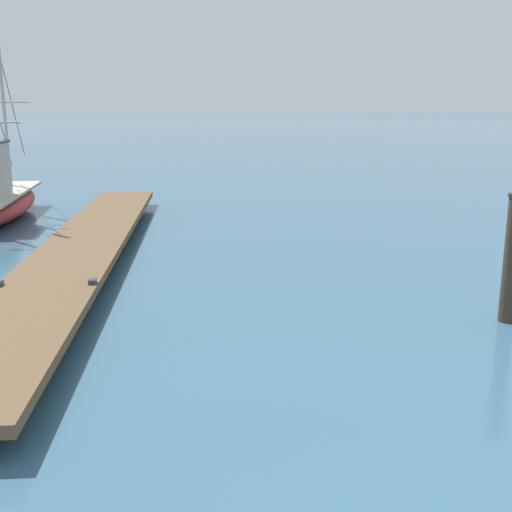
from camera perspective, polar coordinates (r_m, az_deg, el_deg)
The scene contains 2 objects.
floating_dock at distance 14.82m, azimuth -15.36°, elevation 0.81°, with size 1.97×17.09×0.53m.
mooring_piling at distance 11.08m, azimuth 22.04°, elevation -0.05°, with size 0.30×0.30×2.14m.
Camera 1 is at (-3.08, -2.11, 3.55)m, focal length 44.44 mm.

